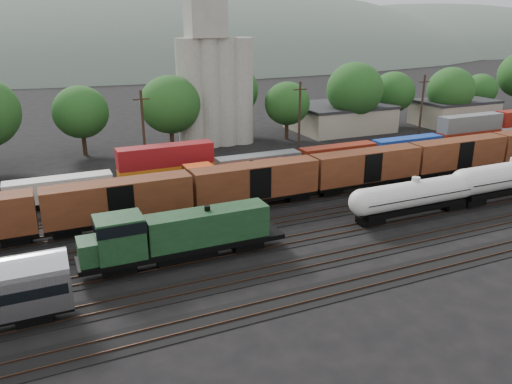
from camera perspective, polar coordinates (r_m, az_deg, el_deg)
name	(u,v)px	position (r m, az deg, el deg)	size (l,w,h in m)	color
ground	(299,218)	(55.43, 4.90, -2.96)	(600.00, 600.00, 0.00)	black
tracks	(299,217)	(55.41, 4.90, -2.91)	(180.00, 33.20, 0.20)	black
green_locomotive	(173,235)	(44.72, -9.46, -4.84)	(18.59, 3.28, 4.92)	black
tank_car_a	(414,195)	(57.14, 17.64, -0.35)	(16.64, 2.98, 4.36)	silver
tank_car_b	(512,176)	(67.60, 27.18, 1.61)	(18.57, 3.33, 4.87)	silver
orange_locomotive	(231,177)	(61.53, -2.89, 1.67)	(16.35, 2.73, 4.09)	black
boxcar_string	(414,160)	(69.59, 17.61, 3.51)	(184.40, 2.90, 4.20)	black
container_wall	(314,154)	(72.03, 6.62, 4.39)	(178.40, 2.60, 5.80)	black
grain_silo	(214,79)	(86.20, -4.77, 12.69)	(13.40, 5.00, 29.00)	#A09D92
industrial_sheds	(235,130)	(88.05, -2.39, 7.14)	(119.38, 17.26, 5.10)	#9E937F
tree_band	(237,99)	(88.78, -2.22, 10.58)	(164.08, 20.16, 14.04)	black
utility_poles	(227,126)	(72.86, -3.39, 7.54)	(122.20, 0.36, 12.00)	black
distant_hills	(122,94)	(311.48, -15.11, 10.79)	(860.00, 286.00, 130.00)	#59665B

